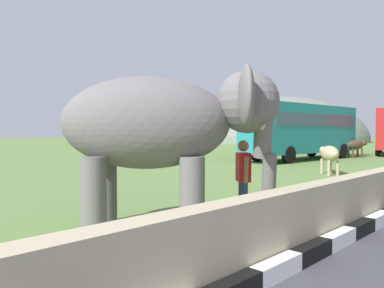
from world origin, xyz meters
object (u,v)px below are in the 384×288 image
Objects in this scene: cow_near at (329,154)px; bus_teal at (302,128)px; elephant at (166,126)px; cow_far at (356,145)px; person_handler at (243,176)px.

bus_teal is at bearing 36.10° from cow_near.
elephant is 2.00× the size of cow_far.
bus_teal is at bearing 24.68° from person_handler.
elephant is 22.57m from cow_far.
cow_near is 11.66m from cow_far.
cow_far is at bearing 15.95° from cow_near.
cow_near is (9.22, 2.40, -0.06)m from person_handler.
cow_far is (20.43, 5.61, -0.06)m from person_handler.
elephant is at bearing -167.17° from cow_far.
cow_far is (11.21, 3.20, 0.00)m from cow_near.
bus_teal reaches higher than cow_far.
elephant reaches higher than cow_far.
elephant is 2.32× the size of person_handler.
cow_near is 0.87× the size of cow_far.
cow_far is at bearing 12.83° from elephant.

